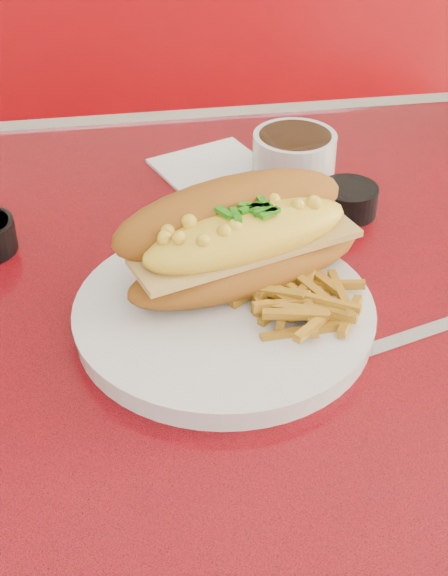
{
  "coord_description": "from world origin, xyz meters",
  "views": [
    {
      "loc": [
        -0.18,
        -0.6,
        1.22
      ],
      "look_at": [
        -0.1,
        -0.05,
        0.81
      ],
      "focal_mm": 50.0,
      "sensor_mm": 36.0,
      "label": 1
    }
  ],
  "objects": [
    {
      "name": "fork",
      "position": [
        -0.1,
        -0.07,
        0.79
      ],
      "size": [
        0.11,
        0.15,
        0.0
      ],
      "rotation": [
        0.0,
        0.0,
        2.15
      ],
      "color": "silver",
      "rests_on": "dinner_plate"
    },
    {
      "name": "sauce_cup_right",
      "position": [
        0.07,
        0.12,
        0.79
      ],
      "size": [
        0.08,
        0.08,
        0.03
      ],
      "rotation": [
        0.0,
        0.0,
        0.31
      ],
      "color": "black",
      "rests_on": "diner_table"
    },
    {
      "name": "dinner_plate",
      "position": [
        -0.1,
        -0.05,
        0.78
      ],
      "size": [
        0.32,
        0.32,
        0.02
      ],
      "rotation": [
        0.0,
        0.0,
        0.22
      ],
      "color": "silver",
      "rests_on": "diner_table"
    },
    {
      "name": "diner_table",
      "position": [
        0.0,
        0.0,
        0.61
      ],
      "size": [
        1.23,
        0.83,
        0.77
      ],
      "color": "red",
      "rests_on": "ground"
    },
    {
      "name": "mac_hoagie",
      "position": [
        -0.07,
        -0.0,
        0.83
      ],
      "size": [
        0.25,
        0.18,
        0.1
      ],
      "rotation": [
        0.0,
        0.0,
        0.31
      ],
      "color": "#9B5A19",
      "rests_on": "dinner_plate"
    },
    {
      "name": "paper_napkin",
      "position": [
        -0.06,
        0.24,
        0.77
      ],
      "size": [
        0.16,
        0.16,
        0.0
      ],
      "primitive_type": "cube",
      "rotation": [
        0.0,
        0.0,
        0.37
      ],
      "color": "white",
      "rests_on": "diner_table"
    },
    {
      "name": "booth_bench_far",
      "position": [
        0.0,
        0.81,
        0.29
      ],
      "size": [
        1.2,
        0.51,
        0.9
      ],
      "color": "#9B0A0F",
      "rests_on": "ground"
    },
    {
      "name": "fries_pile",
      "position": [
        -0.03,
        -0.06,
        0.8
      ],
      "size": [
        0.1,
        0.09,
        0.03
      ],
      "primitive_type": null,
      "rotation": [
        0.0,
        0.0,
        0.06
      ],
      "color": "#C58B21",
      "rests_on": "dinner_plate"
    },
    {
      "name": "gravy_ramekin",
      "position": [
        0.03,
        0.21,
        0.8
      ],
      "size": [
        0.11,
        0.11,
        0.05
      ],
      "rotation": [
        0.0,
        0.0,
        -0.22
      ],
      "color": "silver",
      "rests_on": "diner_table"
    }
  ]
}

